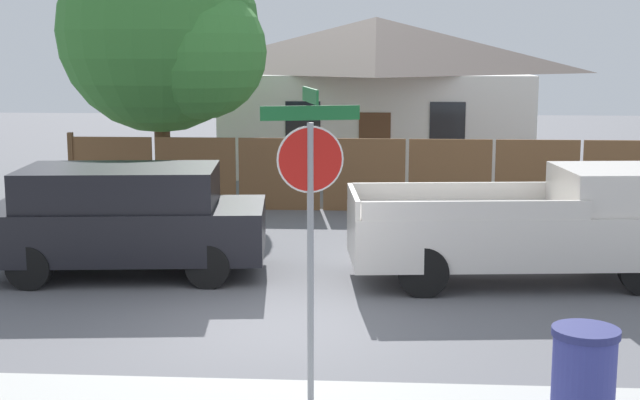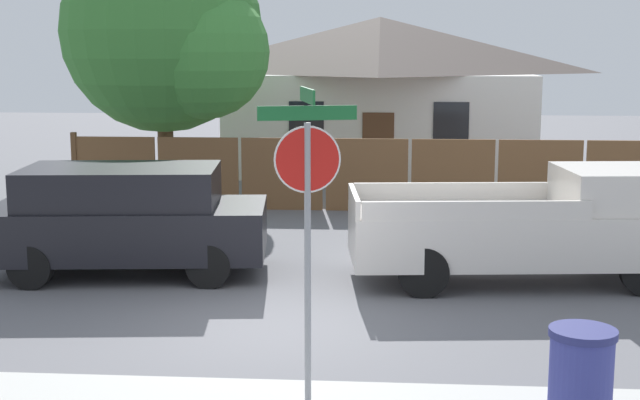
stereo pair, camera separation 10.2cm
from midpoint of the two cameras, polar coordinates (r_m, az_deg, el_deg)
ground_plane at (r=12.48m, az=-2.67°, el=-8.08°), size 80.00×80.00×0.00m
wooden_fence at (r=20.99m, az=3.15°, el=1.62°), size 14.18×0.12×1.82m
house at (r=28.68m, az=3.93°, el=7.02°), size 9.84×7.13×4.78m
oak_tree at (r=22.78m, az=-9.39°, el=10.33°), size 5.31×5.06×6.75m
red_suv at (r=15.37m, az=-12.06°, el=-1.07°), size 4.77×2.49×1.84m
orange_pickup at (r=15.02m, az=13.92°, el=-1.66°), size 5.76×2.53×1.88m
stop_sign at (r=9.28m, az=-0.49°, el=0.55°), size 1.01×0.91×3.41m
trash_bin at (r=9.49m, az=16.65°, el=-10.91°), size 0.68×0.68×1.05m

